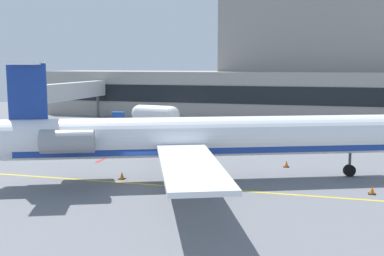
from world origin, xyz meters
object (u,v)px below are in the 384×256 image
object	(u,v)px
regional_jet	(197,137)
pushback_tractor	(119,121)
baggage_tug	(113,129)
fuel_tank	(155,114)

from	to	relation	value
regional_jet	pushback_tractor	bearing A→B (deg)	125.05
baggage_tug	fuel_tank	distance (m)	11.68
regional_jet	baggage_tug	size ratio (longest dim) A/B	7.81
regional_jet	pushback_tractor	world-z (taller)	regional_jet
baggage_tug	fuel_tank	world-z (taller)	fuel_tank
baggage_tug	pushback_tractor	xyz separation A→B (m)	(-2.07, 6.34, 0.14)
baggage_tug	pushback_tractor	size ratio (longest dim) A/B	1.34
regional_jet	baggage_tug	xyz separation A→B (m)	(-14.55, 17.35, -2.33)
regional_jet	fuel_tank	distance (m)	31.97
regional_jet	fuel_tank	size ratio (longest dim) A/B	4.60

